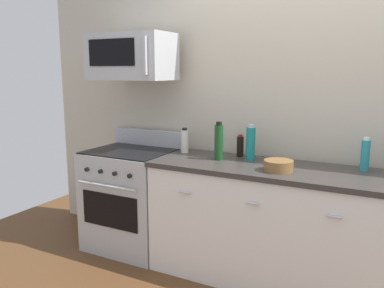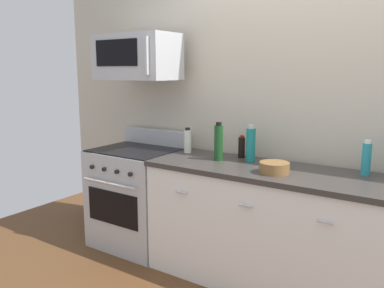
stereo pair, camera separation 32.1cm
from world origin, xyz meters
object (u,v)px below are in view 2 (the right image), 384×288
object	(u,v)px
bottle_sparkling_teal	(251,144)
bottle_wine_green	(219,142)
microwave	(137,57)
bowl_wooden_salad	(274,167)
bottle_vinegar_white	(188,141)
bottle_soy_sauce_dark	(242,147)
range_oven	(137,196)
bottle_dish_soap	(366,159)

from	to	relation	value
bottle_sparkling_teal	bottle_wine_green	distance (m)	0.26
microwave	bowl_wooden_salad	xyz separation A→B (m)	(1.39, -0.15, -0.79)
bottle_vinegar_white	bottle_soy_sauce_dark	size ratio (longest dim) A/B	1.18
microwave	bottle_sparkling_teal	xyz separation A→B (m)	(1.09, 0.09, -0.69)
range_oven	bottle_vinegar_white	distance (m)	0.75
range_oven	bottle_vinegar_white	world-z (taller)	bottle_vinegar_white
bottle_vinegar_white	bottle_wine_green	world-z (taller)	bottle_wine_green
bottle_sparkling_teal	range_oven	bearing A→B (deg)	-173.16
bottle_sparkling_teal	bottle_dish_soap	world-z (taller)	bottle_sparkling_teal
bottle_wine_green	bowl_wooden_salad	world-z (taller)	bottle_wine_green
bottle_soy_sauce_dark	bottle_wine_green	bearing A→B (deg)	-120.06
range_oven	microwave	world-z (taller)	microwave
microwave	bottle_wine_green	bearing A→B (deg)	-1.16
bottle_sparkling_teal	bowl_wooden_salad	world-z (taller)	bottle_sparkling_teal
bottle_wine_green	bottle_soy_sauce_dark	bearing A→B (deg)	59.94
bottle_vinegar_white	bottle_wine_green	xyz separation A→B (m)	(0.38, -0.11, 0.04)
bottle_soy_sauce_dark	bottle_dish_soap	bearing A→B (deg)	-1.84
range_oven	bottle_vinegar_white	bearing A→B (deg)	16.51
bottle_wine_green	bowl_wooden_salad	xyz separation A→B (m)	(0.53, -0.13, -0.11)
range_oven	microwave	xyz separation A→B (m)	(0.00, 0.04, 1.28)
microwave	bottle_dish_soap	size ratio (longest dim) A/B	3.02
bottle_vinegar_white	bottle_dish_soap	distance (m)	1.46
bottle_sparkling_teal	bottle_wine_green	xyz separation A→B (m)	(-0.23, -0.10, 0.01)
microwave	bottle_dish_soap	world-z (taller)	microwave
bottle_vinegar_white	bowl_wooden_salad	xyz separation A→B (m)	(0.91, -0.25, -0.06)
range_oven	microwave	distance (m)	1.28
range_oven	bottle_soy_sauce_dark	bearing A→B (deg)	12.76
range_oven	microwave	bearing A→B (deg)	89.71
microwave	bottle_soy_sauce_dark	xyz separation A→B (m)	(0.97, 0.17, -0.74)
microwave	bottle_wine_green	xyz separation A→B (m)	(0.86, -0.02, -0.68)
bottle_vinegar_white	bottle_soy_sauce_dark	xyz separation A→B (m)	(0.49, 0.08, -0.02)
bottle_wine_green	bottle_vinegar_white	bearing A→B (deg)	163.19
microwave	bottle_dish_soap	distance (m)	2.07
bowl_wooden_salad	bottle_soy_sauce_dark	bearing A→B (deg)	142.29
range_oven	bottle_sparkling_teal	bearing A→B (deg)	6.84
microwave	bottle_vinegar_white	size ratio (longest dim) A/B	3.37
bottle_sparkling_teal	bowl_wooden_salad	bearing A→B (deg)	-38.47
bottle_soy_sauce_dark	bottle_vinegar_white	bearing A→B (deg)	-171.03
bottle_vinegar_white	bowl_wooden_salad	distance (m)	0.95
microwave	bowl_wooden_salad	world-z (taller)	microwave
range_oven	bowl_wooden_salad	size ratio (longest dim) A/B	5.05
range_oven	bottle_sparkling_teal	distance (m)	1.25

